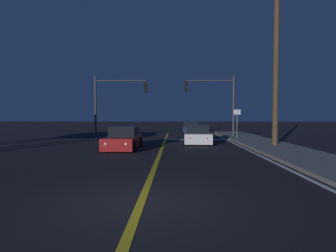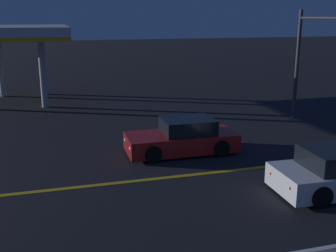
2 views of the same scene
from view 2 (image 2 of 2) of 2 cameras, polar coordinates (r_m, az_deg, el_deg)
lane_line_center at (r=13.69m, az=0.17°, el=-7.08°), size 0.20×30.83×0.01m
car_side_waiting_red at (r=15.94m, az=2.05°, el=-1.67°), size 1.90×4.27×1.34m
traffic_signal_far_left at (r=20.54m, az=20.15°, el=9.97°), size 4.61×0.28×5.43m
gas_station_canopy at (r=26.74m, az=-20.05°, el=11.73°), size 7.66×5.88×4.54m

